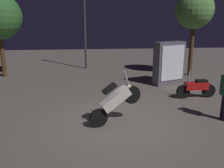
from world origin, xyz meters
name	(u,v)px	position (x,y,z in m)	size (l,w,h in m)	color
ground_plane	(119,122)	(0.00, 0.00, 0.00)	(40.00, 40.00, 0.00)	#605951
motorcycle_white_foreground	(115,101)	(-0.14, -0.13, 0.74)	(1.61, 0.60, 1.63)	black
motorcycle_red_parked_left	(196,87)	(3.45, 2.08, 0.44)	(1.66, 0.33, 1.11)	black
streetlamp_near	(84,13)	(-1.03, 8.88, 3.57)	(0.36, 0.36, 5.71)	#38383D
tree_center_bg	(194,10)	(4.98, 6.24, 3.61)	(2.07, 2.07, 4.69)	#4C331E
kiosk_billboard	(169,63)	(3.06, 4.36, 1.05)	(1.67, 1.06, 2.10)	#595960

